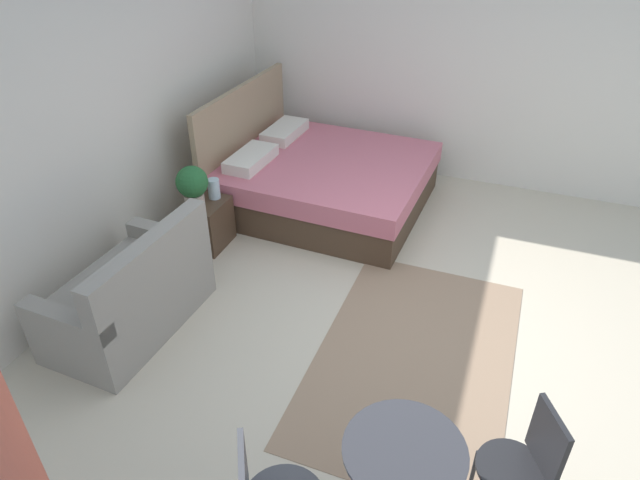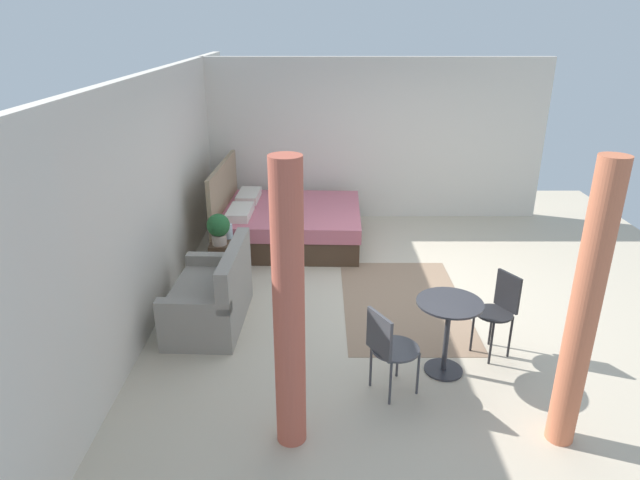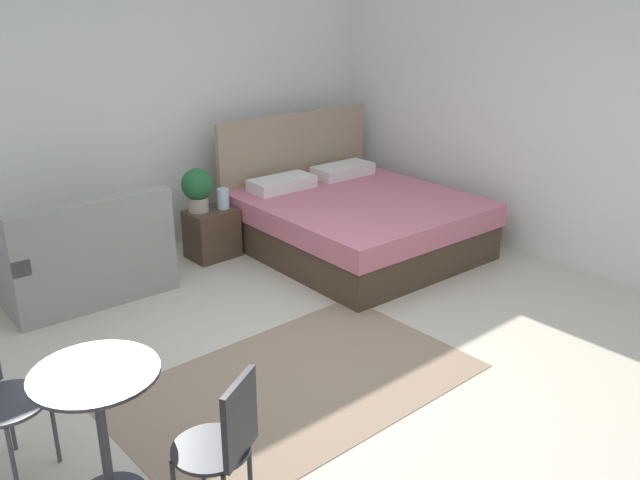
# 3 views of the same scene
# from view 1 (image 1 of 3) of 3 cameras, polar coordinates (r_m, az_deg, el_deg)

# --- Properties ---
(ground_plane) EXTENTS (8.77, 8.61, 0.02)m
(ground_plane) POSITION_cam_1_polar(r_m,az_deg,el_deg) (4.66, 9.39, -8.85)
(ground_plane) COLOR beige
(wall_back) EXTENTS (8.77, 0.12, 2.65)m
(wall_back) POSITION_cam_1_polar(r_m,az_deg,el_deg) (5.10, -21.90, 10.70)
(wall_back) COLOR silver
(wall_back) RESTS_ON ground
(wall_right) EXTENTS (0.12, 5.61, 2.65)m
(wall_right) POSITION_cam_1_polar(r_m,az_deg,el_deg) (6.60, 16.38, 16.55)
(wall_right) COLOR silver
(wall_right) RESTS_ON ground
(area_rug) EXTENTS (2.33, 1.43, 0.01)m
(area_rug) POSITION_cam_1_polar(r_m,az_deg,el_deg) (4.41, 9.65, -11.73)
(area_rug) COLOR #93755B
(area_rug) RESTS_ON ground
(bed) EXTENTS (1.95, 2.14, 1.22)m
(bed) POSITION_cam_1_polar(r_m,az_deg,el_deg) (6.11, 0.20, 6.25)
(bed) COLOR #473323
(bed) RESTS_ON ground
(couch) EXTENTS (1.35, 0.81, 0.90)m
(couch) POSITION_cam_1_polar(r_m,az_deg,el_deg) (4.66, -18.76, -5.46)
(couch) COLOR gray
(couch) RESTS_ON ground
(nightstand) EXTENTS (0.45, 0.36, 0.47)m
(nightstand) POSITION_cam_1_polar(r_m,az_deg,el_deg) (5.55, -11.43, 1.66)
(nightstand) COLOR #473323
(nightstand) RESTS_ON ground
(potted_plant) EXTENTS (0.30, 0.30, 0.41)m
(potted_plant) POSITION_cam_1_polar(r_m,az_deg,el_deg) (5.27, -12.95, 5.55)
(potted_plant) COLOR tan
(potted_plant) RESTS_ON nightstand
(vase) EXTENTS (0.11, 0.11, 0.20)m
(vase) POSITION_cam_1_polar(r_m,az_deg,el_deg) (5.45, -10.82, 5.19)
(vase) COLOR silver
(vase) RESTS_ON nightstand
(balcony_table) EXTENTS (0.62, 0.62, 0.76)m
(balcony_table) POSITION_cam_1_polar(r_m,az_deg,el_deg) (3.10, 8.31, -22.96)
(balcony_table) COLOR #2D2D33
(balcony_table) RESTS_ON ground
(cafe_chair_near_couch) EXTENTS (0.50, 0.50, 0.87)m
(cafe_chair_near_couch) POSITION_cam_1_polar(r_m,az_deg,el_deg) (3.31, 20.43, -20.38)
(cafe_chair_near_couch) COLOR black
(cafe_chair_near_couch) RESTS_ON ground
(curtain_right) EXTENTS (0.24, 0.24, 2.34)m
(curtain_right) POSITION_cam_1_polar(r_m,az_deg,el_deg) (2.66, -29.85, -18.96)
(curtain_right) COLOR #C15B47
(curtain_right) RESTS_ON ground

